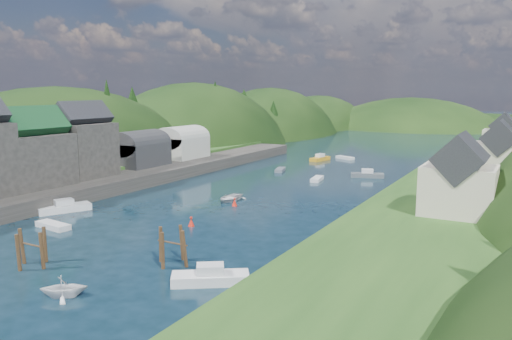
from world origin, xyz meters
The scene contains 14 objects.
ground centered at (0.00, 50.00, 0.00)m, with size 600.00×600.00×0.00m, color black.
hillside_left centered at (-45.00, 75.00, -8.03)m, with size 44.00×245.56×52.00m.
far_hills centered at (1.22, 174.01, -10.80)m, with size 103.00×68.00×44.00m.
hill_trees centered at (0.90, 64.77, 11.05)m, with size 91.77×148.84×12.01m.
quay_left centered at (-24.00, 20.00, 1.00)m, with size 12.00×110.00×2.00m, color #2D2B28.
terrace_left_grass centered at (-31.00, 20.00, 1.25)m, with size 12.00×110.00×2.50m, color #234719.
boat_sheds centered at (-26.00, 39.00, 5.27)m, with size 7.00×21.00×7.50m.
terrace_right centered at (25.00, 40.00, 1.20)m, with size 16.00×120.00×2.40m, color #234719.
right_bank_cottages centered at (28.00, 48.33, 5.84)m, with size 9.00×59.24×8.41m.
piling_cluster_near centered at (-3.42, -5.07, 1.31)m, with size 3.12×2.92×3.76m.
piling_cluster_far centered at (6.78, 1.20, 1.34)m, with size 3.16×2.96×3.81m.
channel_buoy_near centered at (0.81, 11.86, 0.48)m, with size 0.70×0.70×1.10m.
channel_buoy_far centered at (-0.14, 22.53, 0.48)m, with size 0.70×0.70×1.10m.
moored_boats centered at (-5.24, 14.42, 0.62)m, with size 34.49×88.38×2.34m.
Camera 1 is at (33.42, -31.42, 15.02)m, focal length 35.00 mm.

